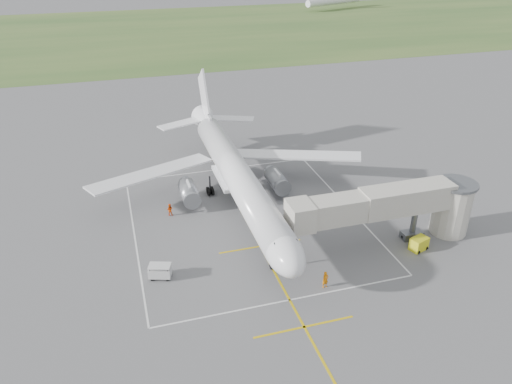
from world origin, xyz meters
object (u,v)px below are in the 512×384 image
object	(u,v)px
ramp_worker_nose	(325,280)
baggage_cart	(160,271)
jet_bridge	(400,206)
gpu_unit	(419,244)
ramp_worker_wing	(170,209)
airliner	(236,174)

from	to	relation	value
ramp_worker_nose	baggage_cart	bearing A→B (deg)	150.85
jet_bridge	gpu_unit	size ratio (longest dim) A/B	9.89
jet_bridge	ramp_worker_wing	distance (m)	28.71
airliner	ramp_worker_wing	distance (m)	9.83
ramp_worker_nose	ramp_worker_wing	xyz separation A→B (m)	(-13.38, 19.40, -0.12)
gpu_unit	baggage_cart	distance (m)	29.58
airliner	ramp_worker_wing	size ratio (longest dim) A/B	28.30
gpu_unit	ramp_worker_nose	size ratio (longest dim) A/B	1.25
ramp_worker_nose	gpu_unit	bearing A→B (deg)	6.41
baggage_cart	airliner	bearing A→B (deg)	66.36
baggage_cart	ramp_worker_wing	world-z (taller)	ramp_worker_wing
gpu_unit	baggage_cart	xyz separation A→B (m)	(-29.41, 3.24, 0.07)
airliner	jet_bridge	size ratio (longest dim) A/B	2.00
gpu_unit	ramp_worker_nose	bearing A→B (deg)	174.85
ramp_worker_wing	jet_bridge	bearing A→B (deg)	168.85
jet_bridge	ramp_worker_wing	xyz separation A→B (m)	(-24.87, 13.81, -3.92)
ramp_worker_nose	ramp_worker_wing	size ratio (longest dim) A/B	1.14
ramp_worker_nose	ramp_worker_wing	world-z (taller)	ramp_worker_nose
airliner	baggage_cart	bearing A→B (deg)	-131.85
baggage_cart	ramp_worker_wing	size ratio (longest dim) A/B	1.60
airliner	jet_bridge	bearing A→B (deg)	-42.19
baggage_cart	ramp_worker_nose	distance (m)	17.46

